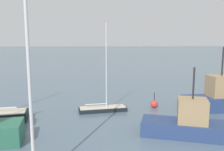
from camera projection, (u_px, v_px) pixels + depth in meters
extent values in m
cylinder|color=silver|center=(28.00, 51.00, 9.83)|extent=(0.15, 0.15, 10.73)
cube|color=black|center=(103.00, 109.00, 21.95)|extent=(4.61, 1.93, 0.37)
cube|color=beige|center=(103.00, 107.00, 21.92)|extent=(4.42, 1.80, 0.04)
cylinder|color=silver|center=(106.00, 66.00, 21.43)|extent=(0.11, 0.11, 7.85)
cylinder|color=silver|center=(96.00, 104.00, 21.74)|extent=(2.01, 0.36, 0.09)
cube|color=navy|center=(187.00, 129.00, 16.22)|extent=(6.60, 4.03, 0.99)
cube|color=#A3845B|center=(192.00, 111.00, 15.96)|extent=(2.36, 2.21, 1.67)
cylinder|color=#262626|center=(194.00, 83.00, 15.68)|extent=(0.12, 0.12, 2.17)
cube|color=navy|center=(223.00, 103.00, 22.45)|extent=(7.86, 2.92, 1.32)
cube|color=#A3845B|center=(221.00, 86.00, 22.16)|extent=(2.48, 1.98, 2.01)
cylinder|color=#262626|center=(223.00, 61.00, 21.81)|extent=(0.15, 0.15, 2.70)
sphere|color=red|center=(154.00, 104.00, 23.11)|extent=(0.73, 0.73, 0.73)
cylinder|color=black|center=(154.00, 96.00, 22.99)|extent=(0.06, 0.06, 0.80)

